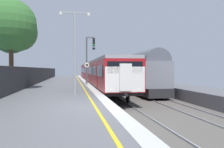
% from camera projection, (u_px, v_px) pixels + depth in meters
% --- Properties ---
extents(ground, '(17.40, 110.00, 1.21)m').
position_uv_depth(ground, '(158.00, 118.00, 11.51)').
color(ground, slate).
extents(commuter_train_at_platform, '(2.83, 40.40, 3.81)m').
position_uv_depth(commuter_train_at_platform, '(96.00, 72.00, 35.74)').
color(commuter_train_at_platform, maroon).
rests_on(commuter_train_at_platform, ground).
extents(freight_train_adjacent_track, '(2.60, 45.64, 4.51)m').
position_uv_depth(freight_train_adjacent_track, '(115.00, 71.00, 43.01)').
color(freight_train_adjacent_track, '#232326').
rests_on(freight_train_adjacent_track, ground).
extents(signal_gantry, '(1.10, 0.24, 5.53)m').
position_uv_depth(signal_gantry, '(89.00, 55.00, 28.93)').
color(signal_gantry, '#47474C').
rests_on(signal_gantry, ground).
extents(speed_limit_sign, '(0.59, 0.08, 2.47)m').
position_uv_depth(speed_limit_sign, '(87.00, 70.00, 26.74)').
color(speed_limit_sign, '#59595B').
rests_on(speed_limit_sign, ground).
extents(platform_lamp_mid, '(2.00, 0.20, 5.47)m').
position_uv_depth(platform_lamp_mid, '(75.00, 46.00, 15.85)').
color(platform_lamp_mid, '#93999E').
rests_on(platform_lamp_mid, ground).
extents(background_tree_left, '(4.16, 4.26, 7.44)m').
position_uv_depth(background_tree_left, '(13.00, 27.00, 20.05)').
color(background_tree_left, '#473323').
rests_on(background_tree_left, ground).
extents(background_tree_centre, '(3.82, 3.82, 7.13)m').
position_uv_depth(background_tree_centre, '(12.00, 36.00, 24.67)').
color(background_tree_centre, '#473323').
rests_on(background_tree_centre, ground).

